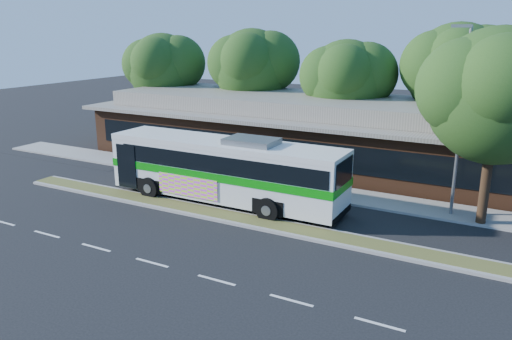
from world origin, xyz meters
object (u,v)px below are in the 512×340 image
Objects in this scene: sidewalk_tree at (508,93)px; lamp_post at (460,117)px; sedan at (177,148)px; transit_bus at (226,166)px.

lamp_post is at bearing 167.43° from sidewalk_tree.
lamp_post is 1.89× the size of sedan.
lamp_post is 19.69m from sedan.
transit_bus is 10.72m from sedan.
sidewalk_tree reaches higher than transit_bus.
sedan is at bearing 170.44° from lamp_post.
transit_bus is at bearing -166.12° from sidewalk_tree.
sedan is at bearing 170.17° from sidewalk_tree.
transit_bus is 2.71× the size of sedan.
sidewalk_tree is (12.60, 3.12, 4.15)m from transit_bus.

